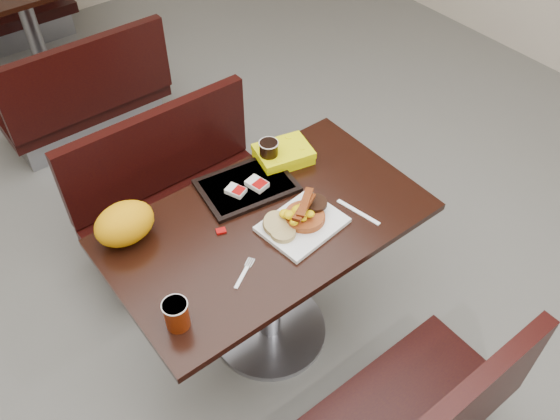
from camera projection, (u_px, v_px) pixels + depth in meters
floor at (270, 331)px, 2.72m from camera, size 6.00×7.00×0.01m
table_near at (269, 282)px, 2.45m from camera, size 1.20×0.70×0.75m
bench_near_s at (387, 409)px, 2.07m from camera, size 1.00×0.46×0.72m
bench_near_n at (183, 194)px, 2.84m from camera, size 1.00×0.46×0.72m
table_far at (34, 36)px, 3.88m from camera, size 1.20×0.70×0.75m
bench_far_s at (79, 84)px, 3.50m from camera, size 1.00×0.46×0.72m
platter at (302, 225)px, 2.16m from camera, size 0.32×0.26×0.02m
pancake_stack at (305, 216)px, 2.15m from camera, size 0.19×0.19×0.03m
sausage_patty at (315, 203)px, 2.17m from camera, size 0.10×0.10×0.01m
scrambled_eggs at (299, 212)px, 2.11m from camera, size 0.11×0.10×0.05m
bacon_strips at (304, 206)px, 2.08m from camera, size 0.18×0.15×0.01m
muffin_bottom at (283, 232)px, 2.10m from camera, size 0.10×0.10×0.02m
muffin_top at (276, 224)px, 2.12m from camera, size 0.11×0.11×0.06m
coffee_cup_near at (177, 315)px, 1.83m from camera, size 0.10×0.10×0.11m
fork at (242, 277)px, 1.99m from camera, size 0.13×0.09×0.00m
knife at (358, 212)px, 2.21m from camera, size 0.05×0.19×0.00m
condiment_syrup at (277, 226)px, 2.16m from camera, size 0.05×0.04×0.01m
condiment_ketchup at (221, 231)px, 2.14m from camera, size 0.04×0.04×0.01m
tray at (247, 186)px, 2.30m from camera, size 0.40×0.31×0.02m
hashbrown_sleeve_left at (236, 191)px, 2.26m from camera, size 0.08×0.09×0.02m
hashbrown_sleeve_right at (257, 184)px, 2.28m from camera, size 0.07×0.09×0.02m
coffee_cup_far at (269, 152)px, 2.35m from camera, size 0.09×0.09×0.10m
clamshell at (283, 154)px, 2.40m from camera, size 0.25×0.21×0.06m
paper_bag at (125, 224)px, 2.07m from camera, size 0.25×0.21×0.15m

